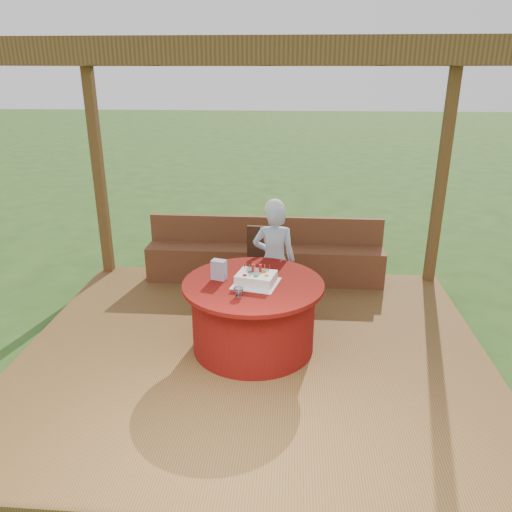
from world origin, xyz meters
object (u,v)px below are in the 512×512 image
at_px(elderly_woman, 274,258).
at_px(gift_bag, 219,270).
at_px(chair, 264,262).
at_px(birthday_cake, 256,278).
at_px(table, 253,315).
at_px(drinking_glass, 239,292).
at_px(bench, 265,260).

bearing_deg(elderly_woman, gift_bag, -126.09).
distance_m(chair, birthday_cake, 1.11).
relative_size(table, drinking_glass, 15.32).
height_order(chair, elderly_woman, elderly_woman).
bearing_deg(birthday_cake, gift_bag, 166.96).
relative_size(elderly_woman, gift_bag, 6.85).
bearing_deg(bench, chair, -87.14).
xyz_separation_m(bench, table, (-0.01, -1.68, 0.09)).
distance_m(bench, gift_bag, 1.74).
distance_m(table, chair, 1.06).
height_order(table, birthday_cake, birthday_cake).
bearing_deg(bench, table, -90.37).
bearing_deg(bench, gift_bag, -101.90).
relative_size(table, gift_bag, 6.97).
bearing_deg(gift_bag, bench, 94.85).
height_order(table, elderly_woman, elderly_woman).
distance_m(table, elderly_woman, 0.82).
height_order(elderly_woman, gift_bag, elderly_woman).
xyz_separation_m(table, gift_bag, (-0.33, 0.06, 0.44)).
bearing_deg(chair, drinking_glass, -96.04).
relative_size(chair, elderly_woman, 0.67).
distance_m(chair, elderly_woman, 0.38).
height_order(bench, drinking_glass, bench).
bearing_deg(chair, birthday_cake, -90.62).
bearing_deg(drinking_glass, table, 72.07).
xyz_separation_m(table, drinking_glass, (-0.10, -0.32, 0.38)).
height_order(chair, gift_bag, gift_bag).
xyz_separation_m(elderly_woman, gift_bag, (-0.50, -0.68, 0.13)).
relative_size(bench, elderly_woman, 2.28).
relative_size(bench, gift_bag, 15.63).
bearing_deg(elderly_woman, drinking_glass, -104.27).
height_order(birthday_cake, drinking_glass, birthday_cake).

